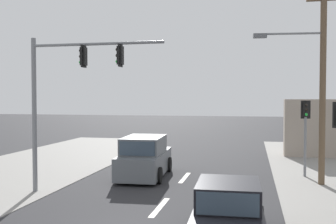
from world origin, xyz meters
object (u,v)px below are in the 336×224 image
(utility_pole_midground_right, at_px, (319,71))
(pedestal_signal_far_median, at_px, (305,125))
(suv_oncoming_near, at_px, (145,158))
(sedan_crossing_left, at_px, (228,216))
(traffic_signal_mast, at_px, (65,86))

(utility_pole_midground_right, relative_size, pedestal_signal_far_median, 2.49)
(utility_pole_midground_right, height_order, suv_oncoming_near, utility_pole_midground_right)
(pedestal_signal_far_median, height_order, sedan_crossing_left, pedestal_signal_far_median)
(utility_pole_midground_right, height_order, sedan_crossing_left, utility_pole_midground_right)
(pedestal_signal_far_median, distance_m, sedan_crossing_left, 9.83)
(utility_pole_midground_right, distance_m, sedan_crossing_left, 9.22)
(utility_pole_midground_right, distance_m, traffic_signal_mast, 10.43)
(traffic_signal_mast, relative_size, suv_oncoming_near, 1.30)
(utility_pole_midground_right, height_order, traffic_signal_mast, utility_pole_midground_right)
(pedestal_signal_far_median, bearing_deg, utility_pole_midground_right, -79.03)
(suv_oncoming_near, bearing_deg, traffic_signal_mast, -119.78)
(traffic_signal_mast, distance_m, sedan_crossing_left, 8.31)
(suv_oncoming_near, distance_m, sedan_crossing_left, 8.80)
(suv_oncoming_near, xyz_separation_m, sedan_crossing_left, (4.32, -7.67, -0.18))
(traffic_signal_mast, relative_size, pedestal_signal_far_median, 1.69)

